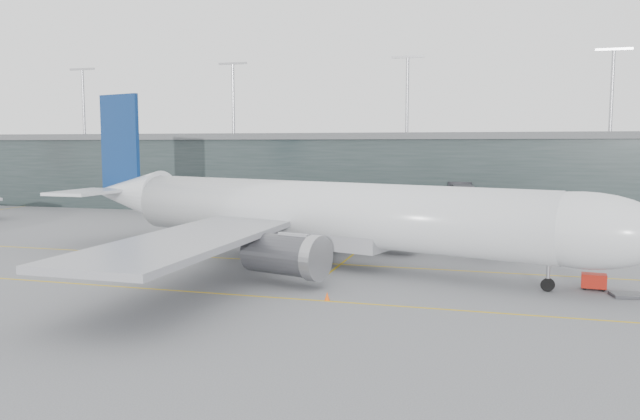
# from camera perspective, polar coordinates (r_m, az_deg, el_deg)

# --- Properties ---
(ground) EXTENTS (320.00, 320.00, 0.00)m
(ground) POSITION_cam_1_polar(r_m,az_deg,el_deg) (73.76, -1.16, -4.22)
(ground) COLOR #5A5A5F
(ground) RESTS_ON ground
(taxiline_a) EXTENTS (160.00, 0.25, 0.02)m
(taxiline_a) POSITION_cam_1_polar(r_m,az_deg,el_deg) (70.01, -2.11, -4.77)
(taxiline_a) COLOR gold
(taxiline_a) RESTS_ON ground
(taxiline_b) EXTENTS (160.00, 0.25, 0.02)m
(taxiline_b) POSITION_cam_1_polar(r_m,az_deg,el_deg) (55.33, -7.20, -7.73)
(taxiline_b) COLOR gold
(taxiline_b) RESTS_ON ground
(taxiline_lead_main) EXTENTS (0.25, 60.00, 0.02)m
(taxiline_lead_main) POSITION_cam_1_polar(r_m,az_deg,el_deg) (91.85, 5.44, -2.20)
(taxiline_lead_main) COLOR gold
(taxiline_lead_main) RESTS_ON ground
(terminal) EXTENTS (240.00, 36.00, 29.00)m
(terminal) POSITION_cam_1_polar(r_m,az_deg,el_deg) (129.32, 6.28, 3.56)
(terminal) COLOR #1D2827
(terminal) RESTS_ON ground
(main_aircraft) EXTENTS (69.28, 63.72, 19.81)m
(main_aircraft) POSITION_cam_1_polar(r_m,az_deg,el_deg) (68.18, -0.11, -0.34)
(main_aircraft) COLOR silver
(main_aircraft) RESTS_ON ground
(jet_bridge) EXTENTS (8.76, 43.86, 6.68)m
(jet_bridge) POSITION_cam_1_polar(r_m,az_deg,el_deg) (95.08, 13.75, 0.96)
(jet_bridge) COLOR #29282D
(jet_bridge) RESTS_ON ground
(gse_cart) EXTENTS (2.26, 1.58, 1.45)m
(gse_cart) POSITION_cam_1_polar(r_m,az_deg,el_deg) (62.00, 23.76, -5.94)
(gse_cart) COLOR #A0160B
(gse_cart) RESTS_ON ground
(baggage_dolly) EXTENTS (2.89, 2.46, 0.26)m
(baggage_dolly) POSITION_cam_1_polar(r_m,az_deg,el_deg) (60.47, 26.29, -6.98)
(baggage_dolly) COLOR #323236
(baggage_dolly) RESTS_ON ground
(uld_a) EXTENTS (2.33, 1.88, 2.09)m
(uld_a) POSITION_cam_1_polar(r_m,az_deg,el_deg) (85.09, -3.33, -2.10)
(uld_a) COLOR #3D3E43
(uld_a) RESTS_ON ground
(uld_b) EXTENTS (1.99, 1.59, 1.80)m
(uld_b) POSITION_cam_1_polar(r_m,az_deg,el_deg) (86.12, -0.33, -2.10)
(uld_b) COLOR #3D3E43
(uld_b) RESTS_ON ground
(uld_c) EXTENTS (2.04, 1.78, 1.60)m
(uld_c) POSITION_cam_1_polar(r_m,az_deg,el_deg) (83.82, -0.05, -2.39)
(uld_c) COLOR #3D3E43
(uld_c) RESTS_ON ground
(cone_wing_stbd) EXTENTS (0.46, 0.46, 0.73)m
(cone_wing_stbd) POSITION_cam_1_polar(r_m,az_deg,el_deg) (53.04, 0.66, -7.89)
(cone_wing_stbd) COLOR #F2500D
(cone_wing_stbd) RESTS_ON ground
(cone_wing_port) EXTENTS (0.48, 0.48, 0.76)m
(cone_wing_port) POSITION_cam_1_polar(r_m,az_deg,el_deg) (81.04, 6.43, -3.06)
(cone_wing_port) COLOR orange
(cone_wing_port) RESTS_ON ground
(cone_tail) EXTENTS (0.42, 0.42, 0.67)m
(cone_tail) POSITION_cam_1_polar(r_m,az_deg,el_deg) (69.05, -12.18, -4.78)
(cone_tail) COLOR orange
(cone_tail) RESTS_ON ground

